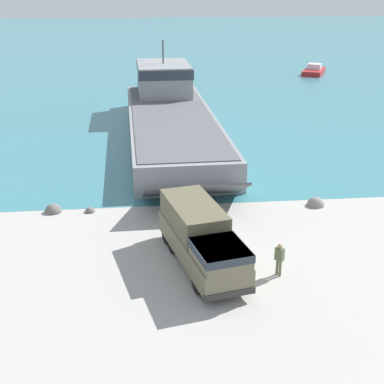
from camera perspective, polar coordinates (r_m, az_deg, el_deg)
ground_plane at (r=28.70m, az=0.67°, el=-6.77°), size 240.00×240.00×0.00m
water_surface at (r=122.71m, az=-4.61°, el=15.34°), size 240.00×180.00×0.01m
landing_craft at (r=51.43m, az=-2.41°, el=8.52°), size 8.29×32.31×7.83m
military_truck at (r=27.18m, az=0.99°, el=-4.89°), size 4.04×8.14×2.92m
soldier_on_ramp at (r=26.76m, az=9.30°, el=-6.87°), size 0.47×0.49×1.75m
moored_boat_b at (r=86.52m, az=12.87°, el=12.50°), size 5.06×6.42×1.52m
shoreline_rock_a at (r=34.94m, az=-14.55°, el=-2.07°), size 1.07×1.07×1.07m
shoreline_rock_b at (r=34.43m, az=-10.81°, el=-2.10°), size 0.63×0.63×0.63m
shoreline_rock_c at (r=35.69m, az=13.03°, el=-1.40°), size 1.13×1.13×1.13m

